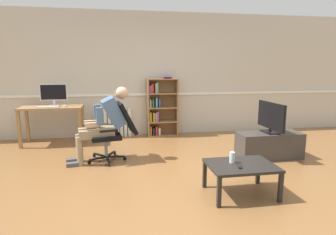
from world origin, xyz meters
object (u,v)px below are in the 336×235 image
at_px(computer_desk, 52,112).
at_px(coffee_table, 241,168).
at_px(person_seated, 104,122).
at_px(spare_remote, 240,166).
at_px(imac_monitor, 54,93).
at_px(tv_stand, 269,145).
at_px(office_chair, 115,129).
at_px(bookshelf, 160,107).
at_px(keyboard, 48,107).
at_px(radiator, 114,123).
at_px(computer_mouse, 64,106).
at_px(drinking_glass, 232,157).
at_px(tv_screen, 271,117).

distance_m(computer_desk, coffee_table, 3.93).
height_order(person_seated, spare_remote, person_seated).
xyz_separation_m(imac_monitor, tv_stand, (3.76, -1.65, -0.79)).
bearing_deg(office_chair, bookshelf, 137.12).
relative_size(keyboard, radiator, 0.52).
bearing_deg(tv_stand, imac_monitor, 156.29).
height_order(computer_desk, bookshelf, bookshelf).
xyz_separation_m(computer_mouse, coffee_table, (2.47, -2.68, -0.43)).
bearing_deg(person_seated, computer_mouse, -155.10).
bearing_deg(drinking_glass, computer_mouse, 132.35).
bearing_deg(tv_stand, bookshelf, 130.35).
distance_m(radiator, office_chair, 1.63).
distance_m(imac_monitor, bookshelf, 2.22).
height_order(computer_mouse, office_chair, office_chair).
bearing_deg(keyboard, computer_desk, 78.00).
height_order(radiator, tv_screen, tv_screen).
bearing_deg(coffee_table, imac_monitor, 133.13).
height_order(imac_monitor, spare_remote, imac_monitor).
bearing_deg(tv_screen, spare_remote, 138.21).
height_order(computer_mouse, radiator, computer_mouse).
bearing_deg(drinking_glass, imac_monitor, 132.87).
distance_m(radiator, tv_screen, 3.30).
distance_m(imac_monitor, keyboard, 0.33).
bearing_deg(imac_monitor, keyboard, -107.82).
xyz_separation_m(computer_mouse, person_seated, (0.80, -1.13, -0.12)).
distance_m(keyboard, computer_mouse, 0.30).
bearing_deg(coffee_table, bookshelf, 99.58).
xyz_separation_m(radiator, coffee_table, (1.56, -3.19, 0.03)).
relative_size(computer_desk, spare_remote, 7.88).
bearing_deg(imac_monitor, tv_stand, -23.71).
relative_size(person_seated, tv_screen, 1.57).
distance_m(drinking_glass, spare_remote, 0.16).
bearing_deg(computer_desk, keyboard, -102.00).
distance_m(imac_monitor, coffee_table, 4.00).
relative_size(computer_desk, drinking_glass, 8.93).
relative_size(bookshelf, spare_remote, 8.84).
xyz_separation_m(office_chair, spare_remote, (1.44, -1.66, -0.13)).
xyz_separation_m(person_seated, tv_screen, (2.74, -0.32, 0.06)).
height_order(computer_desk, imac_monitor, imac_monitor).
distance_m(computer_desk, office_chair, 1.75).
bearing_deg(keyboard, computer_mouse, 3.85).
xyz_separation_m(tv_screen, drinking_glass, (-1.15, -1.16, -0.26)).
distance_m(computer_mouse, radiator, 1.14).
bearing_deg(keyboard, tv_screen, -20.52).
distance_m(keyboard, tv_screen, 4.09).
height_order(office_chair, tv_screen, office_chair).
bearing_deg(coffee_table, computer_desk, 134.33).
distance_m(tv_screen, coffee_table, 1.67).
height_order(imac_monitor, tv_stand, imac_monitor).
height_order(computer_desk, drinking_glass, computer_desk).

